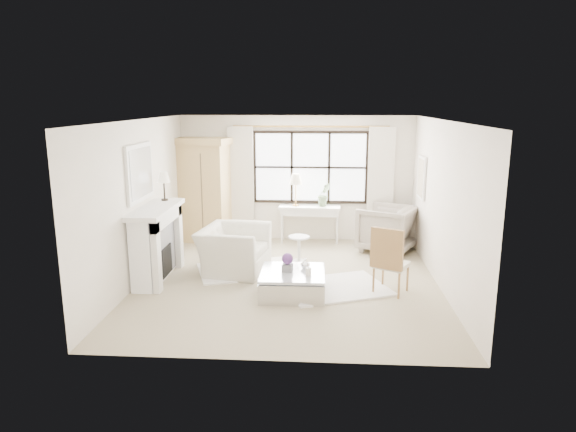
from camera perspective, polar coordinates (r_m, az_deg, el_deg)
name	(u,v)px	position (r m, az deg, el deg)	size (l,w,h in m)	color
floor	(288,281)	(8.80, 0.04, -7.24)	(5.50, 5.50, 0.00)	tan
ceiling	(288,120)	(8.28, 0.04, 10.61)	(5.50, 5.50, 0.00)	silver
wall_back	(296,179)	(11.14, 0.95, 4.18)	(5.00, 5.00, 0.00)	white
wall_front	(273,251)	(5.77, -1.70, -3.94)	(5.00, 5.00, 0.00)	silver
wall_left	(140,202)	(8.95, -16.15, 1.56)	(5.50, 5.50, 0.00)	silver
wall_right	(443,205)	(8.65, 16.81, 1.14)	(5.50, 5.50, 0.00)	white
window_pane	(310,167)	(11.08, 2.50, 5.42)	(2.40, 0.02, 1.50)	white
window_frame	(310,167)	(11.07, 2.50, 5.42)	(2.50, 0.04, 1.50)	black
curtain_rod	(311,126)	(10.94, 2.54, 9.91)	(0.04, 0.04, 3.30)	#A87B3A
curtain_left	(241,184)	(11.18, -5.25, 3.56)	(0.55, 0.10, 2.47)	beige
curtain_right	(380,185)	(11.12, 10.24, 3.36)	(0.55, 0.10, 2.47)	silver
fireplace	(155,242)	(9.03, -14.53, -2.82)	(0.58, 1.66, 1.26)	white
mirror_frame	(140,173)	(8.86, -16.16, 4.66)	(0.05, 1.15, 0.95)	white
mirror_glass	(141,173)	(8.85, -15.98, 4.67)	(0.02, 1.00, 0.80)	silver
art_frame	(422,178)	(10.25, 14.62, 4.15)	(0.04, 0.62, 0.82)	white
art_canvas	(421,178)	(10.24, 14.51, 4.15)	(0.01, 0.52, 0.72)	beige
mantel_lamp	(164,179)	(9.36, -13.65, 4.07)	(0.22, 0.22, 0.51)	black
armoire	(205,189)	(11.16, -9.21, 2.94)	(1.24, 0.93, 2.24)	tan
console_table	(310,224)	(11.07, 2.41, -0.89)	(1.32, 0.52, 0.80)	white
console_lamp	(296,180)	(10.89, 0.87, 4.02)	(0.28, 0.28, 0.69)	#A67939
orchid_plant	(324,195)	(10.93, 4.00, 2.39)	(0.28, 0.22, 0.50)	#617C53
side_table	(299,245)	(9.72, 1.23, -3.26)	(0.40, 0.40, 0.51)	silver
rug_left	(246,270)	(9.34, -4.68, -6.00)	(1.65, 1.17, 0.03)	white
rug_right	(335,288)	(8.49, 5.23, -7.94)	(1.64, 1.23, 0.03)	white
club_armchair	(234,249)	(9.23, -6.03, -3.72)	(1.24, 1.09, 0.81)	silver
wingback_chair	(387,229)	(10.59, 10.90, -1.37)	(1.00, 1.03, 0.94)	#A4998A
french_chair	(390,274)	(8.35, 11.30, -6.36)	(0.65, 0.65, 1.08)	#A87A46
coffee_table	(293,283)	(8.16, 0.52, -7.51)	(1.01, 1.01, 0.38)	silver
planter_box	(287,268)	(8.09, -0.06, -5.76)	(0.16, 0.16, 0.12)	slate
planter_flowers	(287,259)	(8.05, -0.06, -4.76)	(0.18, 0.18, 0.18)	#5B2F77
pillar_candle	(308,272)	(7.92, 2.28, -6.20)	(0.08, 0.08, 0.12)	white
coffee_vase	(305,264)	(8.23, 1.93, -5.31)	(0.15, 0.15, 0.15)	silver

